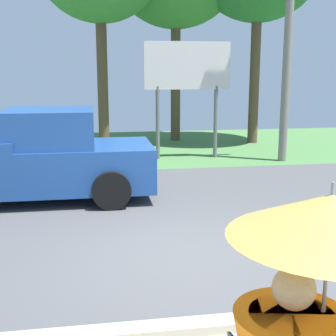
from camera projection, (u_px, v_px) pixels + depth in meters
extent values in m
cube|color=#4C4C4F|center=(171.00, 216.00, 8.74)|extent=(40.00, 8.00, 0.10)
cube|color=#487740|center=(134.00, 148.00, 16.47)|extent=(40.00, 8.00, 0.10)
cube|color=#B2AD9E|center=(233.00, 323.00, 4.86)|extent=(40.00, 0.24, 0.10)
sphere|color=tan|center=(294.00, 288.00, 2.30)|extent=(0.22, 0.22, 0.22)
cylinder|color=gray|center=(326.00, 279.00, 2.32)|extent=(0.02, 0.02, 0.75)
cone|color=gold|center=(331.00, 216.00, 2.25)|extent=(1.03, 1.03, 0.22)
cylinder|color=gray|center=(332.00, 192.00, 2.23)|extent=(0.02, 0.02, 0.10)
cube|color=#1E478C|center=(27.00, 167.00, 9.60)|extent=(5.20, 2.00, 0.90)
cube|color=#1E478C|center=(50.00, 131.00, 9.52)|extent=(1.80, 1.84, 0.90)
cube|color=#2D3842|center=(91.00, 130.00, 9.65)|extent=(0.10, 1.70, 0.77)
cylinder|color=black|center=(108.00, 169.00, 10.89)|extent=(0.76, 0.28, 0.76)
cylinder|color=black|center=(111.00, 190.00, 8.96)|extent=(0.76, 0.28, 0.76)
cylinder|color=gray|center=(288.00, 37.00, 13.11)|extent=(0.24, 0.24, 7.16)
cylinder|color=slate|center=(158.00, 123.00, 13.91)|extent=(0.12, 0.12, 2.20)
cylinder|color=slate|center=(216.00, 122.00, 14.19)|extent=(0.12, 0.12, 2.20)
cube|color=silver|center=(187.00, 66.00, 13.70)|extent=(2.60, 0.10, 1.40)
cylinder|color=brown|center=(176.00, 77.00, 17.45)|extent=(0.36, 0.36, 4.80)
cylinder|color=brown|center=(255.00, 76.00, 16.85)|extent=(0.36, 0.36, 4.93)
cylinder|color=brown|center=(103.00, 79.00, 15.68)|extent=(0.36, 0.36, 4.75)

